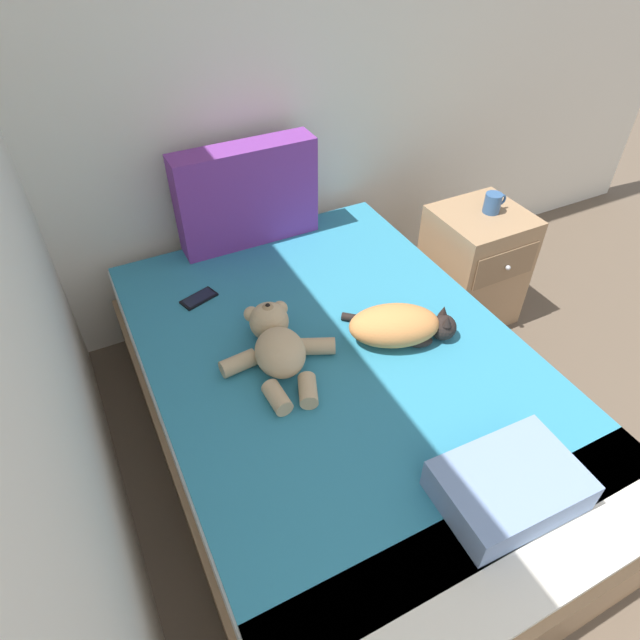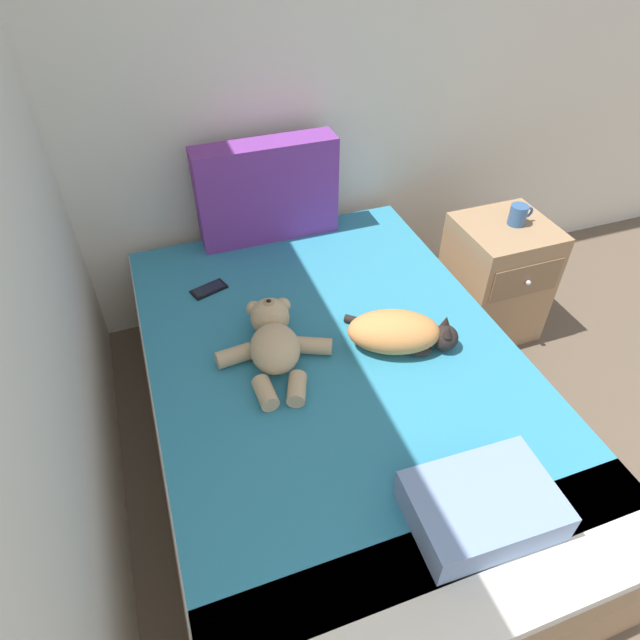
{
  "view_description": "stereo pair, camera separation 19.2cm",
  "coord_description": "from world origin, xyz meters",
  "px_view_note": "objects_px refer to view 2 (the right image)",
  "views": [
    {
      "loc": [
        0.16,
        1.4,
        1.95
      ],
      "look_at": [
        0.85,
        2.76,
        0.6
      ],
      "focal_mm": 30.63,
      "sensor_mm": 36.0,
      "label": 1
    },
    {
      "loc": [
        0.34,
        1.32,
        1.95
      ],
      "look_at": [
        0.85,
        2.76,
        0.6
      ],
      "focal_mm": 30.63,
      "sensor_mm": 36.0,
      "label": 2
    }
  ],
  "objects_px": {
    "patterned_cushion": "(267,191)",
    "throw_pillow": "(482,505)",
    "cat": "(399,332)",
    "cell_phone": "(209,289)",
    "bed": "(337,407)",
    "teddy_bear": "(274,340)",
    "mug": "(518,215)",
    "nightstand": "(495,279)"
  },
  "relations": [
    {
      "from": "bed",
      "to": "mug",
      "type": "bearing_deg",
      "value": 23.8
    },
    {
      "from": "teddy_bear",
      "to": "cell_phone",
      "type": "bearing_deg",
      "value": 108.72
    },
    {
      "from": "bed",
      "to": "teddy_bear",
      "type": "distance_m",
      "value": 0.41
    },
    {
      "from": "cat",
      "to": "mug",
      "type": "bearing_deg",
      "value": 29.67
    },
    {
      "from": "cell_phone",
      "to": "patterned_cushion",
      "type": "bearing_deg",
      "value": 42.41
    },
    {
      "from": "cell_phone",
      "to": "nightstand",
      "type": "height_order",
      "value": "nightstand"
    },
    {
      "from": "teddy_bear",
      "to": "nightstand",
      "type": "bearing_deg",
      "value": 15.89
    },
    {
      "from": "bed",
      "to": "teddy_bear",
      "type": "relative_size",
      "value": 4.04
    },
    {
      "from": "patterned_cushion",
      "to": "cat",
      "type": "bearing_deg",
      "value": -75.19
    },
    {
      "from": "patterned_cushion",
      "to": "throw_pillow",
      "type": "distance_m",
      "value": 1.62
    },
    {
      "from": "cat",
      "to": "nightstand",
      "type": "bearing_deg",
      "value": 30.75
    },
    {
      "from": "bed",
      "to": "mug",
      "type": "xyz_separation_m",
      "value": [
        1.06,
        0.47,
        0.4
      ]
    },
    {
      "from": "cat",
      "to": "teddy_bear",
      "type": "relative_size",
      "value": 0.84
    },
    {
      "from": "teddy_bear",
      "to": "cell_phone",
      "type": "relative_size",
      "value": 3.04
    },
    {
      "from": "patterned_cushion",
      "to": "mug",
      "type": "height_order",
      "value": "patterned_cushion"
    },
    {
      "from": "bed",
      "to": "cell_phone",
      "type": "xyz_separation_m",
      "value": [
        -0.37,
        0.58,
        0.27
      ]
    },
    {
      "from": "bed",
      "to": "patterned_cushion",
      "type": "xyz_separation_m",
      "value": [
        -0.0,
        0.91,
        0.49
      ]
    },
    {
      "from": "cat",
      "to": "mug",
      "type": "distance_m",
      "value": 0.95
    },
    {
      "from": "cat",
      "to": "nightstand",
      "type": "distance_m",
      "value": 0.96
    },
    {
      "from": "cat",
      "to": "cell_phone",
      "type": "relative_size",
      "value": 2.57
    },
    {
      "from": "nightstand",
      "to": "bed",
      "type": "bearing_deg",
      "value": -155.52
    },
    {
      "from": "cell_phone",
      "to": "throw_pillow",
      "type": "height_order",
      "value": "throw_pillow"
    },
    {
      "from": "cell_phone",
      "to": "mug",
      "type": "distance_m",
      "value": 1.44
    },
    {
      "from": "patterned_cushion",
      "to": "nightstand",
      "type": "relative_size",
      "value": 1.05
    },
    {
      "from": "teddy_bear",
      "to": "mug",
      "type": "xyz_separation_m",
      "value": [
        1.27,
        0.35,
        0.07
      ]
    },
    {
      "from": "cat",
      "to": "throw_pillow",
      "type": "distance_m",
      "value": 0.7
    },
    {
      "from": "cell_phone",
      "to": "throw_pillow",
      "type": "relative_size",
      "value": 0.41
    },
    {
      "from": "cat",
      "to": "cell_phone",
      "type": "xyz_separation_m",
      "value": [
        -0.6,
        0.58,
        -0.07
      ]
    },
    {
      "from": "teddy_bear",
      "to": "nightstand",
      "type": "distance_m",
      "value": 1.31
    },
    {
      "from": "mug",
      "to": "bed",
      "type": "bearing_deg",
      "value": -156.2
    },
    {
      "from": "cat",
      "to": "throw_pillow",
      "type": "xyz_separation_m",
      "value": [
        -0.08,
        -0.7,
        -0.02
      ]
    },
    {
      "from": "bed",
      "to": "cat",
      "type": "height_order",
      "value": "cat"
    },
    {
      "from": "bed",
      "to": "nightstand",
      "type": "relative_size",
      "value": 3.28
    },
    {
      "from": "bed",
      "to": "cat",
      "type": "relative_size",
      "value": 4.78
    },
    {
      "from": "bed",
      "to": "nightstand",
      "type": "height_order",
      "value": "nightstand"
    },
    {
      "from": "cat",
      "to": "teddy_bear",
      "type": "xyz_separation_m",
      "value": [
        -0.45,
        0.12,
        -0.0
      ]
    },
    {
      "from": "throw_pillow",
      "to": "mug",
      "type": "height_order",
      "value": "mug"
    },
    {
      "from": "nightstand",
      "to": "patterned_cushion",
      "type": "bearing_deg",
      "value": 156.74
    },
    {
      "from": "bed",
      "to": "nightstand",
      "type": "bearing_deg",
      "value": 24.48
    },
    {
      "from": "patterned_cushion",
      "to": "cat",
      "type": "height_order",
      "value": "patterned_cushion"
    },
    {
      "from": "throw_pillow",
      "to": "bed",
      "type": "bearing_deg",
      "value": 102.22
    },
    {
      "from": "teddy_bear",
      "to": "throw_pillow",
      "type": "distance_m",
      "value": 0.89
    }
  ]
}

